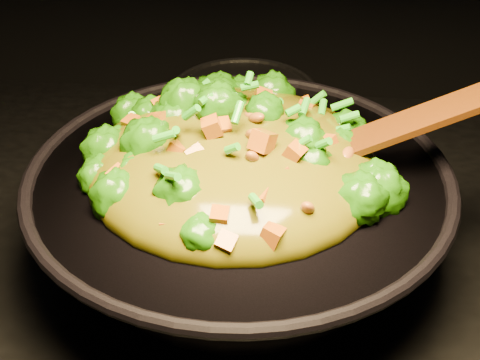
# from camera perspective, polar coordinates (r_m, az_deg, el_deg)

# --- Properties ---
(wok) EXTENTS (0.50, 0.50, 0.13)m
(wok) POSITION_cam_1_polar(r_m,az_deg,el_deg) (0.79, -0.07, -3.42)
(wok) COLOR black
(wok) RESTS_ON stovetop
(stir_fry) EXTENTS (0.43, 0.43, 0.11)m
(stir_fry) POSITION_cam_1_polar(r_m,az_deg,el_deg) (0.72, -0.51, 4.53)
(stir_fry) COLOR #1D5B06
(stir_fry) RESTS_ON wok
(spatula) EXTENTS (0.28, 0.09, 0.12)m
(spatula) POSITION_cam_1_polar(r_m,az_deg,el_deg) (0.74, 11.95, 3.90)
(spatula) COLOR #370F05
(spatula) RESTS_ON wok
(back_pot) EXTENTS (0.23, 0.23, 0.12)m
(back_pot) POSITION_cam_1_polar(r_m,az_deg,el_deg) (0.99, 0.29, 4.84)
(back_pot) COLOR black
(back_pot) RESTS_ON stovetop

